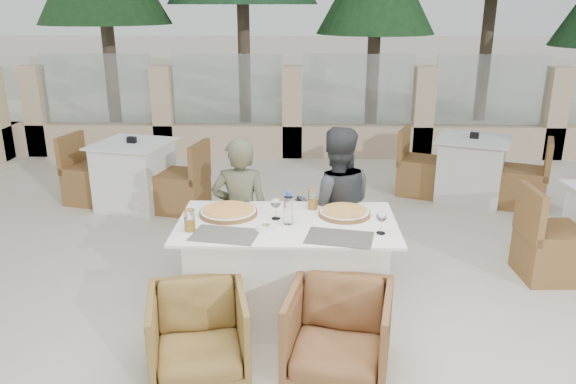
{
  "coord_description": "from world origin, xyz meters",
  "views": [
    {
      "loc": [
        0.15,
        -3.79,
        2.28
      ],
      "look_at": [
        0.05,
        0.33,
        0.9
      ],
      "focal_mm": 35.0,
      "sensor_mm": 36.0,
      "label": 1
    }
  ],
  "objects_px": {
    "pizza_left": "(228,211)",
    "bg_table_a": "(135,175)",
    "dining_table": "(287,269)",
    "beer_glass_left": "(190,220)",
    "bg_table_b": "(471,169)",
    "pizza_right": "(344,212)",
    "water_bottle": "(288,208)",
    "diner_left": "(241,214)",
    "armchair_far_right": "(335,245)",
    "olive_dish": "(266,227)",
    "armchair_near_right": "(339,332)",
    "beer_glass_right": "(313,199)",
    "diner_right": "(335,208)",
    "wine_glass_centre": "(276,207)",
    "armchair_near_left": "(199,333)",
    "wine_glass_corner": "(381,221)",
    "armchair_far_left": "(234,246)"
  },
  "relations": [
    {
      "from": "wine_glass_centre",
      "to": "beer_glass_right",
      "type": "bearing_deg",
      "value": 39.39
    },
    {
      "from": "pizza_right",
      "to": "water_bottle",
      "type": "distance_m",
      "value": 0.47
    },
    {
      "from": "armchair_near_left",
      "to": "armchair_near_right",
      "type": "relative_size",
      "value": 0.95
    },
    {
      "from": "beer_glass_left",
      "to": "beer_glass_right",
      "type": "xyz_separation_m",
      "value": [
        0.87,
        0.47,
        -0.0
      ]
    },
    {
      "from": "pizza_left",
      "to": "diner_left",
      "type": "height_order",
      "value": "diner_left"
    },
    {
      "from": "dining_table",
      "to": "beer_glass_left",
      "type": "bearing_deg",
      "value": -164.93
    },
    {
      "from": "olive_dish",
      "to": "armchair_far_left",
      "type": "bearing_deg",
      "value": 112.98
    },
    {
      "from": "dining_table",
      "to": "armchair_far_right",
      "type": "xyz_separation_m",
      "value": [
        0.41,
        0.69,
        -0.11
      ]
    },
    {
      "from": "wine_glass_corner",
      "to": "armchair_near_right",
      "type": "relative_size",
      "value": 0.28
    },
    {
      "from": "wine_glass_centre",
      "to": "diner_left",
      "type": "height_order",
      "value": "diner_left"
    },
    {
      "from": "diner_left",
      "to": "diner_right",
      "type": "bearing_deg",
      "value": -175.35
    },
    {
      "from": "pizza_left",
      "to": "armchair_far_left",
      "type": "xyz_separation_m",
      "value": [
        -0.03,
        0.48,
        -0.51
      ]
    },
    {
      "from": "pizza_left",
      "to": "armchair_near_right",
      "type": "relative_size",
      "value": 0.67
    },
    {
      "from": "beer_glass_left",
      "to": "bg_table_b",
      "type": "distance_m",
      "value": 4.1
    },
    {
      "from": "armchair_far_right",
      "to": "armchair_near_left",
      "type": "relative_size",
      "value": 0.98
    },
    {
      "from": "pizza_left",
      "to": "diner_right",
      "type": "bearing_deg",
      "value": 25.45
    },
    {
      "from": "pizza_left",
      "to": "bg_table_a",
      "type": "height_order",
      "value": "pizza_left"
    },
    {
      "from": "armchair_near_right",
      "to": "diner_left",
      "type": "xyz_separation_m",
      "value": [
        -0.74,
        1.18,
        0.35
      ]
    },
    {
      "from": "armchair_near_left",
      "to": "dining_table",
      "type": "bearing_deg",
      "value": 40.94
    },
    {
      "from": "wine_glass_centre",
      "to": "armchair_near_right",
      "type": "xyz_separation_m",
      "value": [
        0.43,
        -0.76,
        -0.56
      ]
    },
    {
      "from": "pizza_right",
      "to": "diner_right",
      "type": "relative_size",
      "value": 0.28
    },
    {
      "from": "armchair_far_right",
      "to": "beer_glass_left",
      "type": "bearing_deg",
      "value": 19.68
    },
    {
      "from": "armchair_far_right",
      "to": "beer_glass_right",
      "type": "bearing_deg",
      "value": 43.18
    },
    {
      "from": "dining_table",
      "to": "pizza_right",
      "type": "height_order",
      "value": "pizza_right"
    },
    {
      "from": "armchair_near_right",
      "to": "olive_dish",
      "type": "bearing_deg",
      "value": 143.05
    },
    {
      "from": "olive_dish",
      "to": "bg_table_a",
      "type": "distance_m",
      "value": 3.11
    },
    {
      "from": "bg_table_a",
      "to": "armchair_far_left",
      "type": "bearing_deg",
      "value": -38.85
    },
    {
      "from": "armchair_far_right",
      "to": "diner_right",
      "type": "relative_size",
      "value": 0.45
    },
    {
      "from": "beer_glass_left",
      "to": "beer_glass_right",
      "type": "distance_m",
      "value": 0.99
    },
    {
      "from": "pizza_left",
      "to": "bg_table_a",
      "type": "distance_m",
      "value": 2.7
    },
    {
      "from": "wine_glass_centre",
      "to": "wine_glass_corner",
      "type": "xyz_separation_m",
      "value": [
        0.74,
        -0.26,
        0.0
      ]
    },
    {
      "from": "armchair_near_left",
      "to": "armchair_near_right",
      "type": "height_order",
      "value": "armchair_near_right"
    },
    {
      "from": "diner_right",
      "to": "dining_table",
      "type": "bearing_deg",
      "value": 51.0
    },
    {
      "from": "dining_table",
      "to": "bg_table_a",
      "type": "bearing_deg",
      "value": 127.4
    },
    {
      "from": "armchair_far_right",
      "to": "armchair_near_right",
      "type": "bearing_deg",
      "value": 68.35
    },
    {
      "from": "pizza_right",
      "to": "olive_dish",
      "type": "relative_size",
      "value": 3.54
    },
    {
      "from": "bg_table_b",
      "to": "armchair_near_left",
      "type": "bearing_deg",
      "value": -105.94
    },
    {
      "from": "olive_dish",
      "to": "pizza_right",
      "type": "bearing_deg",
      "value": 27.71
    },
    {
      "from": "diner_right",
      "to": "bg_table_b",
      "type": "relative_size",
      "value": 0.83
    },
    {
      "from": "pizza_left",
      "to": "armchair_near_left",
      "type": "xyz_separation_m",
      "value": [
        -0.1,
        -0.86,
        -0.51
      ]
    },
    {
      "from": "pizza_right",
      "to": "diner_right",
      "type": "distance_m",
      "value": 0.41
    },
    {
      "from": "pizza_left",
      "to": "armchair_far_left",
      "type": "bearing_deg",
      "value": 93.25
    },
    {
      "from": "pizza_left",
      "to": "olive_dish",
      "type": "relative_size",
      "value": 3.99
    },
    {
      "from": "pizza_left",
      "to": "bg_table_b",
      "type": "bearing_deg",
      "value": 45.12
    },
    {
      "from": "water_bottle",
      "to": "wine_glass_corner",
      "type": "bearing_deg",
      "value": -14.33
    },
    {
      "from": "diner_left",
      "to": "armchair_far_right",
      "type": "bearing_deg",
      "value": -164.56
    },
    {
      "from": "dining_table",
      "to": "diner_left",
      "type": "height_order",
      "value": "diner_left"
    },
    {
      "from": "armchair_far_left",
      "to": "armchair_near_right",
      "type": "relative_size",
      "value": 0.97
    },
    {
      "from": "olive_dish",
      "to": "bg_table_b",
      "type": "relative_size",
      "value": 0.07
    },
    {
      "from": "olive_dish",
      "to": "diner_right",
      "type": "xyz_separation_m",
      "value": [
        0.53,
        0.69,
        -0.11
      ]
    }
  ]
}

